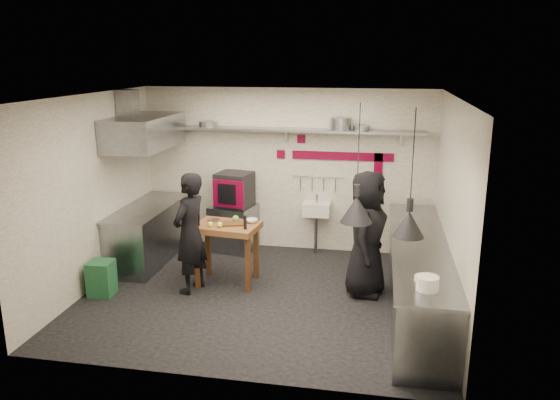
% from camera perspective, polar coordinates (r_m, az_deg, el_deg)
% --- Properties ---
extents(floor, '(5.00, 5.00, 0.00)m').
position_cam_1_polar(floor, '(7.89, -1.95, -9.96)').
color(floor, black).
rests_on(floor, ground).
extents(ceiling, '(5.00, 5.00, 0.00)m').
position_cam_1_polar(ceiling, '(7.19, -2.14, 10.77)').
color(ceiling, beige).
rests_on(ceiling, floor).
extents(wall_back, '(5.00, 0.04, 2.80)m').
position_cam_1_polar(wall_back, '(9.42, 0.72, 3.14)').
color(wall_back, silver).
rests_on(wall_back, floor).
extents(wall_front, '(5.00, 0.04, 2.80)m').
position_cam_1_polar(wall_front, '(5.48, -6.81, -5.63)').
color(wall_front, silver).
rests_on(wall_front, floor).
extents(wall_left, '(0.04, 4.20, 2.80)m').
position_cam_1_polar(wall_left, '(8.31, -19.12, 0.72)').
color(wall_left, silver).
rests_on(wall_left, floor).
extents(wall_right, '(0.04, 4.20, 2.80)m').
position_cam_1_polar(wall_right, '(7.31, 17.47, -1.00)').
color(wall_right, silver).
rests_on(wall_right, floor).
extents(red_band_horiz, '(1.70, 0.02, 0.14)m').
position_cam_1_polar(red_band_horiz, '(9.24, 6.54, 4.58)').
color(red_band_horiz, '#620221').
rests_on(red_band_horiz, wall_back).
extents(red_band_vert, '(0.14, 0.02, 1.10)m').
position_cam_1_polar(red_band_vert, '(9.32, 10.13, 1.51)').
color(red_band_vert, '#620221').
rests_on(red_band_vert, wall_back).
extents(red_tile_a, '(0.14, 0.02, 0.14)m').
position_cam_1_polar(red_tile_a, '(9.27, 2.24, 6.38)').
color(red_tile_a, '#620221').
rests_on(red_tile_a, wall_back).
extents(red_tile_b, '(0.14, 0.02, 0.14)m').
position_cam_1_polar(red_tile_b, '(9.37, 0.10, 4.81)').
color(red_tile_b, '#620221').
rests_on(red_tile_b, wall_back).
extents(back_shelf, '(4.60, 0.34, 0.04)m').
position_cam_1_polar(back_shelf, '(9.13, 0.54, 7.34)').
color(back_shelf, slate).
rests_on(back_shelf, wall_back).
extents(shelf_bracket_left, '(0.04, 0.06, 0.24)m').
position_cam_1_polar(shelf_bracket_left, '(9.79, -10.41, 7.02)').
color(shelf_bracket_left, slate).
rests_on(shelf_bracket_left, wall_back).
extents(shelf_bracket_mid, '(0.04, 0.06, 0.24)m').
position_cam_1_polar(shelf_bracket_mid, '(9.29, 0.70, 6.85)').
color(shelf_bracket_mid, slate).
rests_on(shelf_bracket_mid, wall_back).
extents(shelf_bracket_right, '(0.04, 0.06, 0.24)m').
position_cam_1_polar(shelf_bracket_right, '(9.16, 12.57, 6.39)').
color(shelf_bracket_right, slate).
rests_on(shelf_bracket_right, wall_back).
extents(pan_far_left, '(0.34, 0.34, 0.09)m').
position_cam_1_polar(pan_far_left, '(9.44, -7.51, 7.86)').
color(pan_far_left, slate).
rests_on(pan_far_left, back_shelf).
extents(pan_mid_left, '(0.24, 0.24, 0.07)m').
position_cam_1_polar(pan_mid_left, '(9.45, -7.61, 7.80)').
color(pan_mid_left, slate).
rests_on(pan_mid_left, back_shelf).
extents(stock_pot, '(0.33, 0.33, 0.20)m').
position_cam_1_polar(stock_pot, '(9.00, 6.35, 7.92)').
color(stock_pot, slate).
rests_on(stock_pot, back_shelf).
extents(pan_right, '(0.35, 0.35, 0.08)m').
position_cam_1_polar(pan_right, '(8.99, 8.50, 7.45)').
color(pan_right, slate).
rests_on(pan_right, back_shelf).
extents(oven_stand, '(0.82, 0.77, 0.80)m').
position_cam_1_polar(oven_stand, '(9.59, -4.87, -2.88)').
color(oven_stand, slate).
rests_on(oven_stand, floor).
extents(combi_oven, '(0.65, 0.62, 0.58)m').
position_cam_1_polar(combi_oven, '(9.41, -4.78, 1.13)').
color(combi_oven, black).
rests_on(combi_oven, oven_stand).
extents(oven_door, '(0.55, 0.14, 0.46)m').
position_cam_1_polar(oven_door, '(9.09, -5.42, 0.64)').
color(oven_door, '#620221').
rests_on(oven_door, combi_oven).
extents(oven_glass, '(0.32, 0.07, 0.34)m').
position_cam_1_polar(oven_glass, '(9.08, -5.59, 0.61)').
color(oven_glass, black).
rests_on(oven_glass, oven_door).
extents(hand_sink, '(0.46, 0.34, 0.22)m').
position_cam_1_polar(hand_sink, '(9.32, 3.85, -0.95)').
color(hand_sink, silver).
rests_on(hand_sink, wall_back).
extents(sink_tap, '(0.03, 0.03, 0.14)m').
position_cam_1_polar(sink_tap, '(9.27, 3.87, 0.12)').
color(sink_tap, slate).
rests_on(sink_tap, hand_sink).
extents(sink_drain, '(0.06, 0.06, 0.66)m').
position_cam_1_polar(sink_drain, '(9.41, 3.78, -3.59)').
color(sink_drain, slate).
rests_on(sink_drain, floor).
extents(utensil_rail, '(0.90, 0.02, 0.02)m').
position_cam_1_polar(utensil_rail, '(9.33, 4.01, 2.47)').
color(utensil_rail, slate).
rests_on(utensil_rail, wall_back).
extents(counter_right, '(0.70, 3.80, 0.90)m').
position_cam_1_polar(counter_right, '(7.58, 14.27, -7.81)').
color(counter_right, slate).
rests_on(counter_right, floor).
extents(counter_right_top, '(0.76, 3.90, 0.03)m').
position_cam_1_polar(counter_right_top, '(7.42, 14.49, -4.48)').
color(counter_right_top, slate).
rests_on(counter_right_top, counter_right).
extents(plate_stack, '(0.26, 0.26, 0.15)m').
position_cam_1_polar(plate_stack, '(5.96, 15.17, -8.40)').
color(plate_stack, silver).
rests_on(plate_stack, counter_right_top).
extents(small_bowl_right, '(0.21, 0.21, 0.05)m').
position_cam_1_polar(small_bowl_right, '(6.22, 14.78, -7.90)').
color(small_bowl_right, silver).
rests_on(small_bowl_right, counter_right_top).
extents(counter_left, '(0.70, 1.90, 0.90)m').
position_cam_1_polar(counter_left, '(9.31, -13.61, -3.49)').
color(counter_left, slate).
rests_on(counter_left, floor).
extents(counter_left_top, '(0.76, 2.00, 0.03)m').
position_cam_1_polar(counter_left_top, '(9.18, -13.79, -0.73)').
color(counter_left_top, slate).
rests_on(counter_left_top, counter_left).
extents(extractor_hood, '(0.78, 1.60, 0.50)m').
position_cam_1_polar(extractor_hood, '(8.92, -13.98, 6.93)').
color(extractor_hood, slate).
rests_on(extractor_hood, ceiling).
extents(hood_duct, '(0.28, 0.28, 0.50)m').
position_cam_1_polar(hood_duct, '(8.98, -15.61, 9.44)').
color(hood_duct, slate).
rests_on(hood_duct, ceiling).
extents(green_bin, '(0.36, 0.36, 0.50)m').
position_cam_1_polar(green_bin, '(8.23, -18.15, -7.76)').
color(green_bin, '#1C552F').
rests_on(green_bin, floor).
extents(prep_table, '(0.99, 0.75, 0.92)m').
position_cam_1_polar(prep_table, '(8.18, -5.53, -5.61)').
color(prep_table, brown).
rests_on(prep_table, floor).
extents(cutting_board, '(0.40, 0.34, 0.02)m').
position_cam_1_polar(cutting_board, '(8.02, -5.05, -2.46)').
color(cutting_board, '#4B2B15').
rests_on(cutting_board, prep_table).
extents(pepper_mill, '(0.06, 0.06, 0.20)m').
position_cam_1_polar(pepper_mill, '(7.76, -3.67, -2.35)').
color(pepper_mill, black).
rests_on(pepper_mill, prep_table).
extents(lemon_a, '(0.08, 0.08, 0.07)m').
position_cam_1_polar(lemon_a, '(7.93, -7.30, -2.52)').
color(lemon_a, yellow).
rests_on(lemon_a, prep_table).
extents(lemon_b, '(0.09, 0.09, 0.08)m').
position_cam_1_polar(lemon_b, '(7.90, -6.32, -2.57)').
color(lemon_b, yellow).
rests_on(lemon_b, prep_table).
extents(veg_ball, '(0.13, 0.13, 0.10)m').
position_cam_1_polar(veg_ball, '(8.13, -4.67, -1.94)').
color(veg_ball, olive).
rests_on(veg_ball, prep_table).
extents(steel_tray, '(0.17, 0.12, 0.03)m').
position_cam_1_polar(steel_tray, '(8.21, -6.95, -2.09)').
color(steel_tray, slate).
rests_on(steel_tray, prep_table).
extents(bowl, '(0.19, 0.19, 0.06)m').
position_cam_1_polar(bowl, '(8.08, -2.98, -2.18)').
color(bowl, silver).
rests_on(bowl, prep_table).
extents(heat_lamp_near, '(0.44, 0.44, 1.41)m').
position_cam_1_polar(heat_lamp_near, '(6.37, 8.16, 3.74)').
color(heat_lamp_near, black).
rests_on(heat_lamp_near, ceiling).
extents(heat_lamp_far, '(0.43, 0.43, 1.38)m').
position_cam_1_polar(heat_lamp_far, '(5.89, 13.62, 2.67)').
color(heat_lamp_far, black).
rests_on(heat_lamp_far, ceiling).
extents(chef_left, '(0.58, 0.73, 1.75)m').
position_cam_1_polar(chef_left, '(7.85, -9.39, -3.43)').
color(chef_left, black).
rests_on(chef_left, floor).
extents(chef_right, '(0.71, 0.96, 1.79)m').
position_cam_1_polar(chef_right, '(7.74, 9.06, -3.50)').
color(chef_right, black).
rests_on(chef_right, floor).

